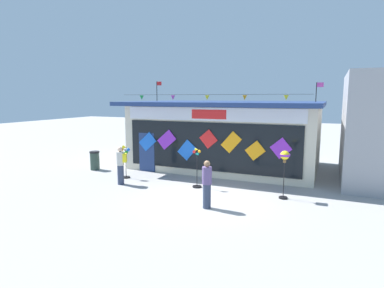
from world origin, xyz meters
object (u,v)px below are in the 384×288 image
at_px(wind_spinner_left, 197,168).
at_px(person_mid_plaza, 207,184).
at_px(wind_spinner_center_left, 285,161).
at_px(kite_shop_building, 227,134).
at_px(person_near_camera, 121,165).
at_px(trash_bin, 95,160).
at_px(wind_spinner_far_left, 125,157).

bearing_deg(wind_spinner_left, person_mid_plaza, -59.67).
xyz_separation_m(wind_spinner_center_left, person_mid_plaza, (-2.29, -2.16, -0.60)).
distance_m(kite_shop_building, person_near_camera, 6.47).
distance_m(wind_spinner_center_left, trash_bin, 9.97).
xyz_separation_m(wind_spinner_far_left, trash_bin, (-2.54, 0.83, -0.53)).
bearing_deg(trash_bin, kite_shop_building, 31.49).
xyz_separation_m(person_near_camera, trash_bin, (-3.01, 1.84, -0.39)).
relative_size(kite_shop_building, trash_bin, 9.98).
distance_m(wind_spinner_far_left, wind_spinner_left, 3.74).
bearing_deg(person_mid_plaza, person_near_camera, -22.77).
relative_size(wind_spinner_far_left, wind_spinner_center_left, 0.85).
height_order(kite_shop_building, wind_spinner_left, kite_shop_building).
height_order(wind_spinner_center_left, trash_bin, wind_spinner_center_left).
xyz_separation_m(wind_spinner_center_left, trash_bin, (-9.86, 1.05, -0.96)).
bearing_deg(wind_spinner_far_left, wind_spinner_center_left, -1.75).
bearing_deg(trash_bin, wind_spinner_left, -8.80).
height_order(wind_spinner_left, person_near_camera, wind_spinner_left).
xyz_separation_m(kite_shop_building, person_near_camera, (-3.13, -5.59, -0.93)).
height_order(kite_shop_building, wind_spinner_center_left, kite_shop_building).
bearing_deg(kite_shop_building, trash_bin, -148.51).
xyz_separation_m(kite_shop_building, person_mid_plaza, (1.44, -6.97, -0.96)).
bearing_deg(wind_spinner_center_left, person_mid_plaza, -136.68).
bearing_deg(trash_bin, person_mid_plaza, -22.96).
xyz_separation_m(wind_spinner_far_left, person_mid_plaza, (5.04, -2.38, -0.17)).
bearing_deg(wind_spinner_left, trash_bin, 171.20).
height_order(wind_spinner_far_left, person_near_camera, person_near_camera).
relative_size(wind_spinner_far_left, person_near_camera, 0.94).
xyz_separation_m(person_near_camera, person_mid_plaza, (4.57, -1.37, -0.03)).
relative_size(wind_spinner_far_left, trash_bin, 1.59).
distance_m(person_near_camera, person_mid_plaza, 4.77).
relative_size(kite_shop_building, wind_spinner_center_left, 5.35).
height_order(person_mid_plaza, trash_bin, person_mid_plaza).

